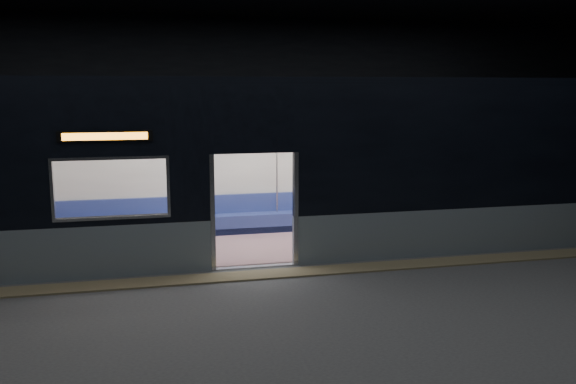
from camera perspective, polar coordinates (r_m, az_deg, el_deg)
name	(u,v)px	position (r m, az deg, el deg)	size (l,w,h in m)	color
station_floor	(266,286)	(9.98, -2.04, -8.79)	(24.00, 14.00, 0.01)	#47494C
station_envelope	(265,54)	(9.48, -2.17, 12.75)	(24.00, 14.00, 5.00)	black
tactile_strip	(260,275)	(10.49, -2.62, -7.75)	(22.80, 0.50, 0.03)	#8C7F59
metro_car	(241,156)	(12.04, -4.41, 3.42)	(18.00, 3.04, 3.35)	gray
passenger	(418,192)	(14.40, 12.10, -0.02)	(0.42, 0.67, 1.32)	black
handbag	(424,199)	(14.25, 12.58, -0.61)	(0.26, 0.22, 0.13)	black
transit_map	(442,162)	(14.90, 14.21, 2.78)	(0.89, 0.03, 0.58)	white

